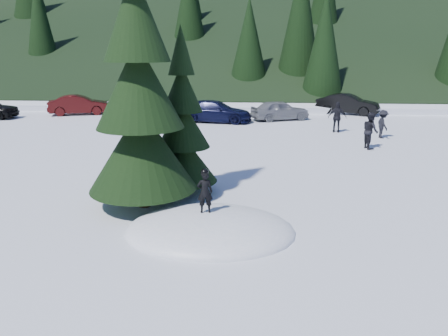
# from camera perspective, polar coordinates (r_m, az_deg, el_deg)

# --- Properties ---
(ground) EXTENTS (200.00, 200.00, 0.00)m
(ground) POSITION_cam_1_polar(r_m,az_deg,el_deg) (11.57, -1.81, -8.29)
(ground) COLOR white
(ground) RESTS_ON ground
(snow_mound) EXTENTS (4.48, 3.52, 0.96)m
(snow_mound) POSITION_cam_1_polar(r_m,az_deg,el_deg) (11.57, -1.81, -8.29)
(snow_mound) COLOR white
(snow_mound) RESTS_ON ground
(spruce_tall) EXTENTS (3.20, 3.20, 8.60)m
(spruce_tall) POSITION_cam_1_polar(r_m,az_deg,el_deg) (12.86, -11.02, 9.16)
(spruce_tall) COLOR black
(spruce_tall) RESTS_ON ground
(spruce_short) EXTENTS (2.20, 2.20, 5.37)m
(spruce_short) POSITION_cam_1_polar(r_m,az_deg,el_deg) (14.17, -5.39, 4.94)
(spruce_short) COLOR black
(spruce_short) RESTS_ON ground
(child_skier) EXTENTS (0.45, 0.34, 1.12)m
(child_skier) POSITION_cam_1_polar(r_m,az_deg,el_deg) (11.35, -2.51, -3.17)
(child_skier) COLOR black
(child_skier) RESTS_ON snow_mound
(adult_0) EXTENTS (0.80, 0.95, 1.75)m
(adult_0) POSITION_cam_1_polar(r_m,az_deg,el_deg) (22.04, 18.57, 4.66)
(adult_0) COLOR black
(adult_0) RESTS_ON ground
(adult_1) EXTENTS (1.07, 0.59, 1.73)m
(adult_1) POSITION_cam_1_polar(r_m,az_deg,el_deg) (25.92, 14.58, 6.42)
(adult_1) COLOR black
(adult_1) RESTS_ON ground
(adult_2) EXTENTS (0.68, 1.04, 1.51)m
(adult_2) POSITION_cam_1_polar(r_m,az_deg,el_deg) (24.95, 20.02, 5.40)
(adult_2) COLOR black
(adult_2) RESTS_ON ground
(car_1) EXTENTS (4.55, 2.76, 1.42)m
(car_1) POSITION_cam_1_polar(r_m,az_deg,el_deg) (33.85, -18.37, 7.83)
(car_1) COLOR #350909
(car_1) RESTS_ON ground
(car_2) EXTENTS (5.74, 3.03, 1.54)m
(car_2) POSITION_cam_1_polar(r_m,az_deg,el_deg) (31.22, -9.69, 7.94)
(car_2) COLOR #52535A
(car_2) RESTS_ON ground
(car_3) EXTENTS (5.03, 2.59, 1.40)m
(car_3) POSITION_cam_1_polar(r_m,az_deg,el_deg) (28.79, -1.18, 7.40)
(car_3) COLOR black
(car_3) RESTS_ON ground
(car_4) EXTENTS (4.23, 2.90, 1.34)m
(car_4) POSITION_cam_1_polar(r_m,az_deg,el_deg) (29.82, 7.30, 7.50)
(car_4) COLOR gray
(car_4) RESTS_ON ground
(car_5) EXTENTS (4.74, 3.13, 1.48)m
(car_5) POSITION_cam_1_polar(r_m,az_deg,el_deg) (33.64, 15.85, 8.04)
(car_5) COLOR black
(car_5) RESTS_ON ground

